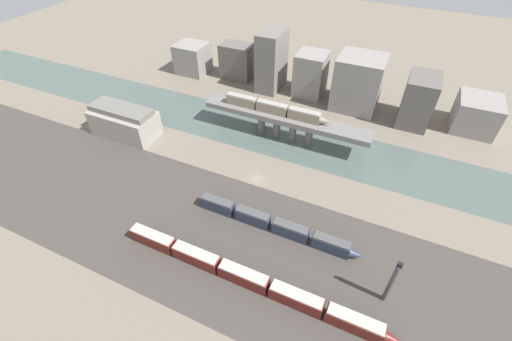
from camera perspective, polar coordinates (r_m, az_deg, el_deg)
name	(u,v)px	position (r m, az deg, el deg)	size (l,w,h in m)	color
ground_plane	(257,178)	(103.81, 0.11, -1.34)	(400.00, 400.00, 0.00)	#756B5B
railbed_yard	(218,236)	(89.61, -6.42, -10.85)	(280.00, 42.00, 0.01)	#423D38
river_water	(284,138)	(120.42, 4.71, 5.47)	(320.00, 23.26, 0.01)	#4C5B56
bridge	(285,120)	(116.31, 4.90, 8.36)	(57.40, 7.21, 9.02)	slate
train_on_bridge	(275,109)	(115.52, 3.25, 10.26)	(37.04, 2.64, 3.60)	gray
train_yard_near	(249,279)	(79.99, -1.18, -17.61)	(65.84, 2.91, 4.01)	#5B1E19
train_yard_mid	(275,225)	(88.99, 3.17, -9.06)	(44.17, 2.69, 3.98)	#2D384C
warehouse_building	(124,121)	(127.62, -21.08, 7.64)	(22.65, 11.28, 10.67)	#9E998E
signal_tower	(391,283)	(79.21, 21.61, -16.98)	(1.05, 1.05, 13.62)	#4C4C51
city_block_far_left	(193,58)	(164.31, -10.52, 17.88)	(13.34, 12.16, 12.89)	gray
city_block_left	(237,61)	(156.69, -3.10, 17.71)	(13.77, 9.28, 14.93)	#605B56
city_block_center	(272,61)	(146.14, 2.62, 17.82)	(8.79, 15.17, 23.88)	slate
city_block_right	(311,74)	(144.34, 9.11, 15.56)	(11.50, 12.32, 17.16)	gray
city_block_far_right	(358,83)	(138.23, 16.66, 13.82)	(16.77, 15.78, 20.15)	gray
city_block_tall	(418,100)	(136.72, 25.42, 10.55)	(10.41, 15.68, 17.76)	#605B56
city_block_low	(476,114)	(144.31, 32.81, 7.91)	(13.90, 15.26, 11.68)	gray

